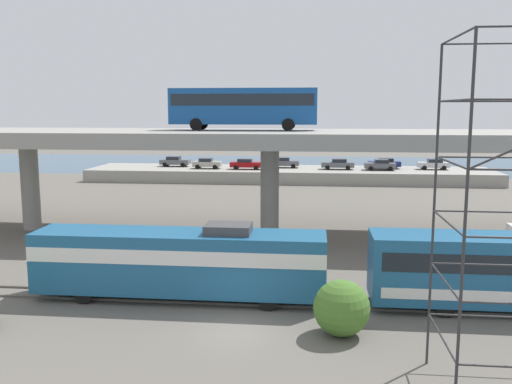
{
  "coord_description": "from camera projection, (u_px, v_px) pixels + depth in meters",
  "views": [
    {
      "loc": [
        3.55,
        -24.17,
        10.17
      ],
      "look_at": [
        -1.04,
        19.24,
        3.6
      ],
      "focal_mm": 38.82,
      "sensor_mm": 36.0,
      "label": 1
    }
  ],
  "objects": [
    {
      "name": "parked_car_3",
      "position": [
        433.0,
        164.0,
        78.06
      ],
      "size": [
        4.3,
        1.83,
        1.5
      ],
      "rotation": [
        0.0,
        0.0,
        3.14
      ],
      "color": "#B7B7BC",
      "rests_on": "pier_parking_lot"
    },
    {
      "name": "ground_plane",
      "position": [
        235.0,
        330.0,
        25.65
      ],
      "size": [
        260.0,
        260.0,
        0.0
      ],
      "primitive_type": "plane",
      "color": "#605B54"
    },
    {
      "name": "train_locomotive",
      "position": [
        165.0,
        259.0,
        29.71
      ],
      "size": [
        16.67,
        3.04,
        4.18
      ],
      "rotation": [
        0.0,
        0.0,
        3.14
      ],
      "color": "#1E5984",
      "rests_on": "ground_plane"
    },
    {
      "name": "parked_car_5",
      "position": [
        385.0,
        163.0,
        79.4
      ],
      "size": [
        4.54,
        1.89,
        1.5
      ],
      "rotation": [
        0.0,
        0.0,
        3.14
      ],
      "color": "navy",
      "rests_on": "pier_parking_lot"
    },
    {
      "name": "parked_car_0",
      "position": [
        246.0,
        164.0,
        78.38
      ],
      "size": [
        4.6,
        1.83,
        1.5
      ],
      "color": "maroon",
      "rests_on": "pier_parking_lot"
    },
    {
      "name": "parked_car_6",
      "position": [
        284.0,
        162.0,
        80.62
      ],
      "size": [
        4.22,
        1.97,
        1.5
      ],
      "color": "#515459",
      "rests_on": "pier_parking_lot"
    },
    {
      "name": "shrub_right",
      "position": [
        342.0,
        308.0,
        24.92
      ],
      "size": [
        2.57,
        2.57,
        2.57
      ],
      "primitive_type": "sphere",
      "color": "#46722A",
      "rests_on": "ground_plane"
    },
    {
      "name": "pier_parking_lot",
      "position": [
        289.0,
        174.0,
        79.61
      ],
      "size": [
        57.27,
        10.68,
        1.69
      ],
      "primitive_type": "cube",
      "color": "gray",
      "rests_on": "ground_plane"
    },
    {
      "name": "parked_car_4",
      "position": [
        207.0,
        163.0,
        79.36
      ],
      "size": [
        4.08,
        1.93,
        1.5
      ],
      "color": "#9E998C",
      "rests_on": "pier_parking_lot"
    },
    {
      "name": "rail_strip_far",
      "position": [
        247.0,
        295.0,
        30.32
      ],
      "size": [
        110.0,
        0.12,
        0.12
      ],
      "primitive_type": "cube",
      "color": "#59544C",
      "rests_on": "ground_plane"
    },
    {
      "name": "parked_car_7",
      "position": [
        380.0,
        165.0,
        77.21
      ],
      "size": [
        4.26,
        1.98,
        1.5
      ],
      "rotation": [
        0.0,
        0.0,
        3.14
      ],
      "color": "#515459",
      "rests_on": "pier_parking_lot"
    },
    {
      "name": "parked_car_1",
      "position": [
        338.0,
        164.0,
        78.25
      ],
      "size": [
        4.58,
        1.88,
        1.5
      ],
      "rotation": [
        0.0,
        0.0,
        3.14
      ],
      "color": "#515459",
      "rests_on": "pier_parking_lot"
    },
    {
      "name": "transit_bus_on_overpass",
      "position": [
        243.0,
        105.0,
        45.24
      ],
      "size": [
        12.0,
        2.68,
        3.4
      ],
      "rotation": [
        0.0,
        0.0,
        3.14
      ],
      "color": "#14478C",
      "rests_on": "highway_overpass"
    },
    {
      "name": "parked_car_2",
      "position": [
        175.0,
        161.0,
        82.34
      ],
      "size": [
        4.35,
        1.96,
        1.5
      ],
      "color": "#515459",
      "rests_on": "pier_parking_lot"
    },
    {
      "name": "rail_strip_near",
      "position": [
        244.0,
        305.0,
        28.84
      ],
      "size": [
        110.0,
        0.12,
        0.12
      ],
      "primitive_type": "cube",
      "color": "#59544C",
      "rests_on": "ground_plane"
    },
    {
      "name": "harbor_water",
      "position": [
        295.0,
        164.0,
        102.36
      ],
      "size": [
        140.0,
        36.0,
        0.01
      ],
      "primitive_type": "cube",
      "color": "#2D5170",
      "rests_on": "ground_plane"
    },
    {
      "name": "highway_overpass",
      "position": [
        270.0,
        142.0,
        44.19
      ],
      "size": [
        96.0,
        11.37,
        8.43
      ],
      "color": "gray",
      "rests_on": "ground_plane"
    }
  ]
}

